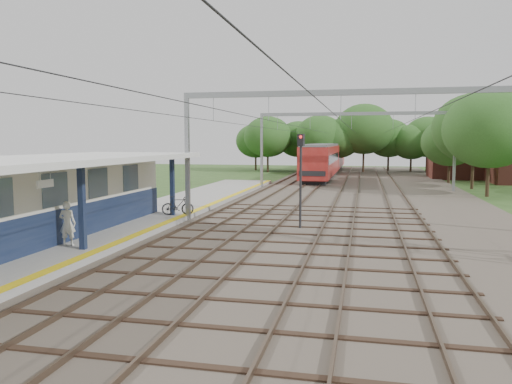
% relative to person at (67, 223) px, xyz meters
% --- Properties ---
extents(ground, '(160.00, 160.00, 0.00)m').
position_rel_person_xyz_m(ground, '(6.84, -6.46, -1.23)').
color(ground, '#2D4C1E').
rests_on(ground, ground).
extents(ballast_bed, '(18.00, 90.00, 0.10)m').
position_rel_person_xyz_m(ballast_bed, '(10.84, 23.54, -1.18)').
color(ballast_bed, '#473D33').
rests_on(ballast_bed, ground).
extents(platform, '(5.00, 52.00, 0.35)m').
position_rel_person_xyz_m(platform, '(-0.66, 7.54, -1.05)').
color(platform, gray).
rests_on(platform, ground).
extents(yellow_stripe, '(0.45, 52.00, 0.01)m').
position_rel_person_xyz_m(yellow_stripe, '(1.59, 7.54, -0.87)').
color(yellow_stripe, yellow).
rests_on(yellow_stripe, platform).
extents(station_building, '(3.41, 18.00, 3.40)m').
position_rel_person_xyz_m(station_building, '(-2.04, 0.54, 0.82)').
color(station_building, beige).
rests_on(station_building, platform).
extents(canopy, '(6.40, 20.00, 3.44)m').
position_rel_person_xyz_m(canopy, '(-0.93, -0.46, 2.42)').
color(canopy, '#121D39').
rests_on(canopy, platform).
extents(rail_tracks, '(11.80, 88.00, 0.15)m').
position_rel_person_xyz_m(rail_tracks, '(8.34, 23.54, -1.05)').
color(rail_tracks, brown).
rests_on(rail_tracks, ballast_bed).
extents(catenary_system, '(17.22, 88.00, 7.00)m').
position_rel_person_xyz_m(catenary_system, '(10.23, 18.82, 4.29)').
color(catenary_system, gray).
rests_on(catenary_system, ground).
extents(tree_band, '(31.72, 30.88, 8.82)m').
position_rel_person_xyz_m(tree_band, '(10.68, 50.66, 3.69)').
color(tree_band, '#382619').
rests_on(tree_band, ground).
extents(house_far, '(8.00, 6.12, 8.66)m').
position_rel_person_xyz_m(house_far, '(22.84, 45.54, 2.01)').
color(house_far, brown).
rests_on(house_far, ground).
extents(person, '(0.70, 0.52, 1.75)m').
position_rel_person_xyz_m(person, '(0.00, 0.00, 0.00)').
color(person, beige).
rests_on(person, platform).
extents(bicycle, '(1.82, 1.00, 1.05)m').
position_rel_person_xyz_m(bicycle, '(1.24, 8.54, -0.35)').
color(bicycle, black).
rests_on(bicycle, platform).
extents(train, '(3.05, 37.98, 4.00)m').
position_rel_person_xyz_m(train, '(6.34, 49.92, 1.00)').
color(train, black).
rests_on(train, ballast_bed).
extents(signal_post, '(0.38, 0.33, 4.77)m').
position_rel_person_xyz_m(signal_post, '(8.19, 7.34, 1.88)').
color(signal_post, black).
rests_on(signal_post, ground).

